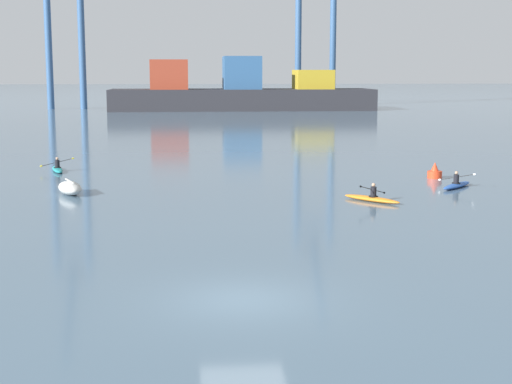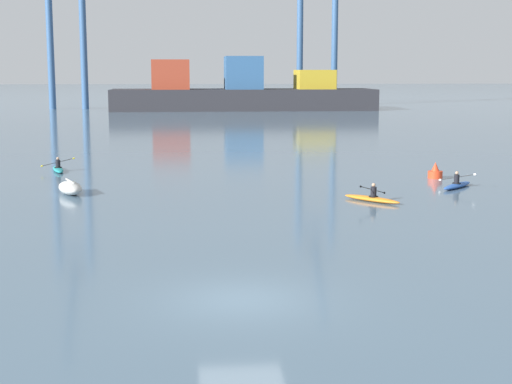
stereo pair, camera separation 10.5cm
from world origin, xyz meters
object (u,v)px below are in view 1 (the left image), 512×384
container_barge (239,93)px  kayak_teal (57,169)px  kayak_orange (372,198)px  kayak_blue (457,185)px  capsized_dinghy (70,188)px  gantry_crane_west_mid (316,6)px  channel_buoy (435,172)px

container_barge → kayak_teal: 83.19m
kayak_orange → kayak_blue: kayak_orange is taller
capsized_dinghy → gantry_crane_west_mid: bearing=73.4°
container_barge → gantry_crane_west_mid: 26.84m
channel_buoy → kayak_teal: (-23.80, 5.55, -0.19)m
gantry_crane_west_mid → capsized_dinghy: 111.96m
capsized_dinghy → kayak_teal: 10.16m
capsized_dinghy → kayak_blue: kayak_blue is taller
container_barge → kayak_teal: size_ratio=13.06×
container_barge → kayak_teal: container_barge is taller
kayak_blue → kayak_orange: bearing=-145.1°
kayak_teal → kayak_blue: size_ratio=1.19×
kayak_orange → kayak_blue: 7.24m
kayak_teal → channel_buoy: bearing=-13.1°
channel_buoy → kayak_orange: bearing=-126.4°
gantry_crane_west_mid → kayak_teal: 103.39m
gantry_crane_west_mid → kayak_teal: gantry_crane_west_mid is taller
channel_buoy → kayak_blue: 3.95m
channel_buoy → kayak_orange: (-5.96, -8.09, -0.19)m
kayak_orange → kayak_teal: (-17.85, 13.64, 0.00)m
container_barge → capsized_dinghy: container_barge is taller
channel_buoy → kayak_teal: 24.44m
gantry_crane_west_mid → kayak_blue: 107.52m
capsized_dinghy → kayak_orange: size_ratio=0.94×
capsized_dinghy → kayak_orange: kayak_orange is taller
capsized_dinghy → kayak_orange: bearing=-13.4°
container_barge → channel_buoy: 86.96m
channel_buoy → kayak_orange: 10.04m
channel_buoy → kayak_teal: channel_buoy is taller
container_barge → capsized_dinghy: size_ratio=15.94×
channel_buoy → capsized_dinghy: bearing=-168.6°
kayak_orange → kayak_teal: size_ratio=0.87×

